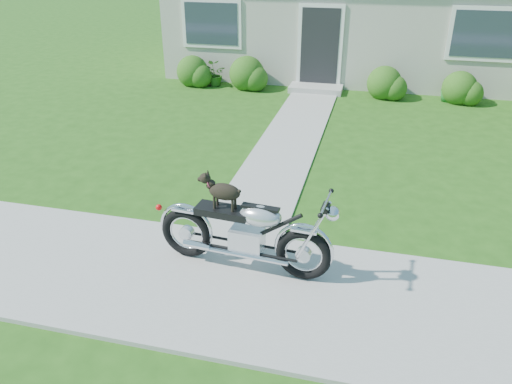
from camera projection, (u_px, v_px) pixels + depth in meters
ground at (342, 302)px, 5.61m from camera, size 80.00×80.00×0.00m
sidewalk at (342, 301)px, 5.60m from camera, size 24.00×2.20×0.04m
walkway at (291, 137)px, 10.26m from camera, size 1.20×8.00×0.03m
shrub_row at (358, 81)px, 12.88m from camera, size 9.96×0.95×0.95m
potted_plant_left at (214, 74)px, 13.80m from camera, size 0.62×0.55×0.64m
potted_plant_right at (448, 88)px, 12.46m from camera, size 0.50×0.50×0.68m
motorcycle_with_dog at (246, 231)px, 5.92m from camera, size 2.22×0.60×1.20m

